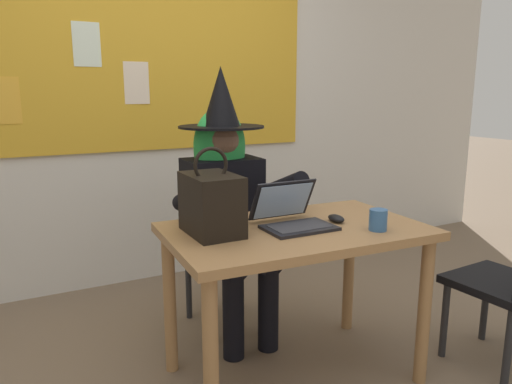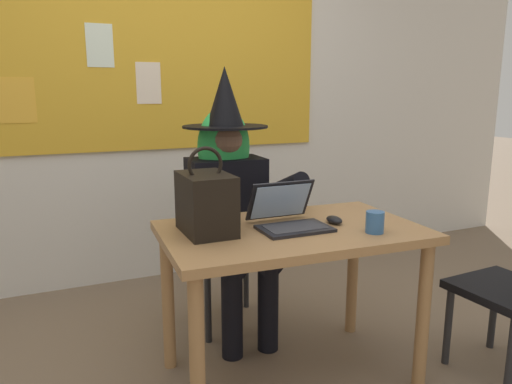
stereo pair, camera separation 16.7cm
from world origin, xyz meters
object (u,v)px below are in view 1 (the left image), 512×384
desk_main (295,250)px  coffee_mug (378,220)px  chair_at_desk (219,236)px  laptop (293,216)px  person_costumed (226,191)px  handbag (212,203)px  computer_mouse (336,218)px

desk_main → coffee_mug: (0.29, -0.21, 0.16)m
desk_main → chair_at_desk: (-0.07, 0.72, -0.12)m
laptop → person_costumed: bearing=97.5°
handbag → computer_mouse: bearing=-9.4°
computer_mouse → coffee_mug: (0.08, -0.20, 0.03)m
desk_main → laptop: bearing=102.8°
chair_at_desk → laptop: bearing=8.4°
chair_at_desk → computer_mouse: (0.29, -0.73, 0.25)m
handbag → coffee_mug: 0.74m
desk_main → computer_mouse: computer_mouse is taller
person_costumed → coffee_mug: 0.89m
laptop → coffee_mug: laptop is taller
person_costumed → computer_mouse: 0.68m
person_costumed → laptop: (0.07, -0.57, -0.02)m
handbag → chair_at_desk: bearing=64.2°
chair_at_desk → person_costumed: bearing=0.0°
laptop → computer_mouse: bearing=-8.2°
person_costumed → coffee_mug: bearing=26.7°
desk_main → chair_at_desk: size_ratio=1.31×
person_costumed → computer_mouse: bearing=27.7°
person_costumed → handbag: 0.59m
handbag → person_costumed: bearing=59.6°
person_costumed → coffee_mug: person_costumed is taller
desk_main → coffee_mug: size_ratio=12.61×
desk_main → laptop: laptop is taller
laptop → handbag: handbag is taller
person_costumed → laptop: size_ratio=4.72×
person_costumed → laptop: person_costumed is taller
chair_at_desk → handbag: (-0.31, -0.63, 0.36)m
handbag → coffee_mug: bearing=-24.0°
person_costumed → handbag: person_costumed is taller
chair_at_desk → laptop: size_ratio=2.91×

